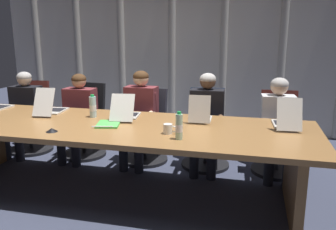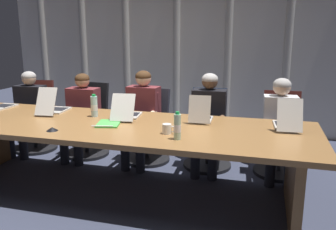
{
  "view_description": "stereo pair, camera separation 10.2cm",
  "coord_description": "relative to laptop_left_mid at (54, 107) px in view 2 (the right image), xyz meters",
  "views": [
    {
      "loc": [
        1.36,
        -3.21,
        1.66
      ],
      "look_at": [
        0.55,
        0.12,
        0.85
      ],
      "focal_mm": 37.55,
      "sensor_mm": 36.0,
      "label": 1
    },
    {
      "loc": [
        1.46,
        -3.18,
        1.66
      ],
      "look_at": [
        0.55,
        0.12,
        0.85
      ],
      "focal_mm": 37.55,
      "sensor_mm": 36.0,
      "label": 2
    }
  ],
  "objects": [
    {
      "name": "curtain_backdrop",
      "position": [
        0.87,
        2.35,
        0.7
      ],
      "size": [
        6.02,
        0.17,
        3.02
      ],
      "color": "beige",
      "rests_on": "ground_plane"
    },
    {
      "name": "office_chair_right_mid",
      "position": [
        1.69,
        0.73,
        -0.44
      ],
      "size": [
        0.6,
        0.6,
        0.97
      ],
      "rotation": [
        0.0,
        0.0,
        -1.48
      ],
      "color": "navy",
      "rests_on": "ground_plane"
    },
    {
      "name": "office_chair_center",
      "position": [
        0.9,
        0.73,
        -0.45
      ],
      "size": [
        0.6,
        0.6,
        0.94
      ],
      "rotation": [
        0.0,
        0.0,
        -1.71
      ],
      "color": "#2D2D38",
      "rests_on": "ground_plane"
    },
    {
      "name": "laptop_center",
      "position": [
        0.91,
        -0.02,
        -0.0
      ],
      "size": [
        0.3,
        0.5,
        0.28
      ],
      "rotation": [
        0.0,
        0.0,
        1.69
      ],
      "color": "beige",
      "rests_on": "conference_table"
    },
    {
      "name": "spiral_notepad",
      "position": [
        0.84,
        -0.33,
        -0.05
      ],
      "size": [
        0.28,
        0.35,
        0.03
      ],
      "rotation": [
        0.0,
        0.0,
        0.24
      ],
      "color": "#4CB74C",
      "rests_on": "conference_table"
    },
    {
      "name": "person_right_mid",
      "position": [
        1.71,
        0.58,
        -0.13
      ],
      "size": [
        0.43,
        0.56,
        1.18
      ],
      "rotation": [
        0.0,
        0.0,
        -1.53
      ],
      "color": "black",
      "rests_on": "ground_plane"
    },
    {
      "name": "conference_mic_left_side",
      "position": [
        0.43,
        -0.69,
        -0.04
      ],
      "size": [
        0.11,
        0.11,
        0.03
      ],
      "primitive_type": "cone",
      "color": "black",
      "rests_on": "conference_table"
    },
    {
      "name": "conference_table",
      "position": [
        0.87,
        -0.3,
        -0.2
      ],
      "size": [
        4.05,
        1.25,
        0.75
      ],
      "color": "olive",
      "rests_on": "ground_plane"
    },
    {
      "name": "laptop_left_mid",
      "position": [
        0.0,
        0.0,
        0.0
      ],
      "size": [
        0.27,
        0.51,
        0.31
      ],
      "rotation": [
        0.0,
        0.0,
        1.67
      ],
      "color": "beige",
      "rests_on": "conference_table"
    },
    {
      "name": "office_chair_right_end",
      "position": [
        2.56,
        0.74,
        -0.44
      ],
      "size": [
        0.6,
        0.6,
        0.97
      ],
      "rotation": [
        0.0,
        0.0,
        -1.54
      ],
      "color": "#511E19",
      "rests_on": "ground_plane"
    },
    {
      "name": "water_bottle_secondary",
      "position": [
        1.63,
        -0.64,
        0.05
      ],
      "size": [
        0.06,
        0.06,
        0.25
      ],
      "color": "#ADD1B2",
      "rests_on": "conference_table"
    },
    {
      "name": "laptop_right_end",
      "position": [
        2.57,
        0.0,
        0.0
      ],
      "size": [
        0.26,
        0.47,
        0.31
      ],
      "rotation": [
        0.0,
        0.0,
        1.64
      ],
      "color": "beige",
      "rests_on": "conference_table"
    },
    {
      "name": "person_left_end",
      "position": [
        -0.8,
        0.57,
        -0.16
      ],
      "size": [
        0.41,
        0.55,
        1.13
      ],
      "rotation": [
        0.0,
        0.0,
        -1.56
      ],
      "color": "black",
      "rests_on": "ground_plane"
    },
    {
      "name": "water_bottle_primary",
      "position": [
        0.55,
        -0.06,
        0.05
      ],
      "size": [
        0.08,
        0.08,
        0.25
      ],
      "color": "silver",
      "rests_on": "conference_table"
    },
    {
      "name": "laptop_right_mid",
      "position": [
        1.72,
        0.03,
        -0.0
      ],
      "size": [
        0.24,
        0.36,
        0.29
      ],
      "rotation": [
        0.0,
        0.0,
        1.62
      ],
      "color": "beige",
      "rests_on": "conference_table"
    },
    {
      "name": "office_chair_left_end",
      "position": [
        -0.81,
        0.74,
        -0.44
      ],
      "size": [
        0.6,
        0.61,
        0.98
      ],
      "rotation": [
        0.0,
        0.0,
        -1.42
      ],
      "color": "#511E19",
      "rests_on": "ground_plane"
    },
    {
      "name": "coffee_mug_near",
      "position": [
        1.5,
        -0.5,
        -0.01
      ],
      "size": [
        0.13,
        0.08,
        0.09
      ],
      "color": "white",
      "rests_on": "conference_table"
    },
    {
      "name": "person_left_mid",
      "position": [
        0.02,
        0.57,
        -0.16
      ],
      "size": [
        0.42,
        0.55,
        1.13
      ],
      "rotation": [
        0.0,
        0.0,
        -1.57
      ],
      "color": "brown",
      "rests_on": "ground_plane"
    },
    {
      "name": "person_center",
      "position": [
        0.87,
        0.58,
        -0.13
      ],
      "size": [
        0.43,
        0.56,
        1.19
      ],
      "rotation": [
        0.0,
        0.0,
        -1.63
      ],
      "color": "brown",
      "rests_on": "ground_plane"
    },
    {
      "name": "office_chair_left_mid",
      "position": [
        0.03,
        0.74,
        -0.44
      ],
      "size": [
        0.6,
        0.61,
        0.98
      ],
      "rotation": [
        0.0,
        0.0,
        -1.71
      ],
      "color": "black",
      "rests_on": "ground_plane"
    },
    {
      "name": "person_right_end",
      "position": [
        2.54,
        0.57,
        -0.14
      ],
      "size": [
        0.41,
        0.56,
        1.15
      ],
      "rotation": [
        0.0,
        0.0,
        -1.5
      ],
      "color": "silver",
      "rests_on": "ground_plane"
    },
    {
      "name": "ground_plane",
      "position": [
        0.87,
        -0.3,
        -0.81
      ],
      "size": [
        12.05,
        12.05,
        0.0
      ],
      "primitive_type": "plane",
      "color": "#383D51"
    }
  ]
}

